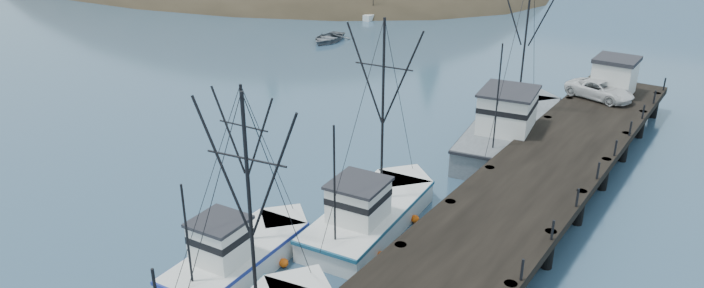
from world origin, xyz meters
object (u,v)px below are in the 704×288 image
at_px(trawler_mid, 241,254).
at_px(motorboat, 328,41).
at_px(pickup_truck, 600,90).
at_px(work_vessel, 512,127).
at_px(pier_shed, 615,75).
at_px(pier, 533,184).
at_px(trawler_far, 372,212).

bearing_deg(trawler_mid, motorboat, 121.53).
relative_size(pickup_truck, motorboat, 0.88).
bearing_deg(work_vessel, pier_shed, 65.53).
relative_size(pier, pier_shed, 13.75).
xyz_separation_m(trawler_far, work_vessel, (1.82, 15.05, 0.41)).
bearing_deg(work_vessel, trawler_mid, -102.13).
distance_m(trawler_mid, motorboat, 45.74).
bearing_deg(pier, pier_shed, 90.94).
bearing_deg(pickup_truck, pier_shed, 1.24).
height_order(pier, work_vessel, work_vessel).
bearing_deg(pickup_truck, trawler_far, -179.43).
bearing_deg(trawler_far, pier_shed, 75.98).
distance_m(pickup_truck, motorboat, 33.94).
relative_size(trawler_far, pickup_truck, 2.30).
xyz_separation_m(trawler_mid, pier_shed, (9.01, 31.39, 2.60)).
distance_m(work_vessel, pickup_truck, 8.48).
relative_size(pier_shed, motorboat, 0.57).
bearing_deg(trawler_mid, trawler_far, 67.28).
xyz_separation_m(pickup_truck, motorboat, (-32.46, 9.56, -2.69)).
distance_m(pier_shed, motorboat, 33.96).
height_order(trawler_far, motorboat, trawler_far).
xyz_separation_m(trawler_mid, motorboat, (-23.92, 38.98, -0.82)).
distance_m(work_vessel, motorboat, 33.33).
bearing_deg(pickup_truck, motorboat, 88.22).
distance_m(trawler_mid, work_vessel, 22.49).
xyz_separation_m(pier, pier_shed, (-0.29, 18.00, 1.73)).
relative_size(pier, trawler_far, 3.87).
height_order(pier, motorboat, pier).
xyz_separation_m(trawler_far, motorboat, (-26.82, 32.06, -0.82)).
bearing_deg(trawler_far, motorboat, 129.92).
bearing_deg(motorboat, pier_shed, -22.05).
height_order(trawler_mid, work_vessel, work_vessel).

